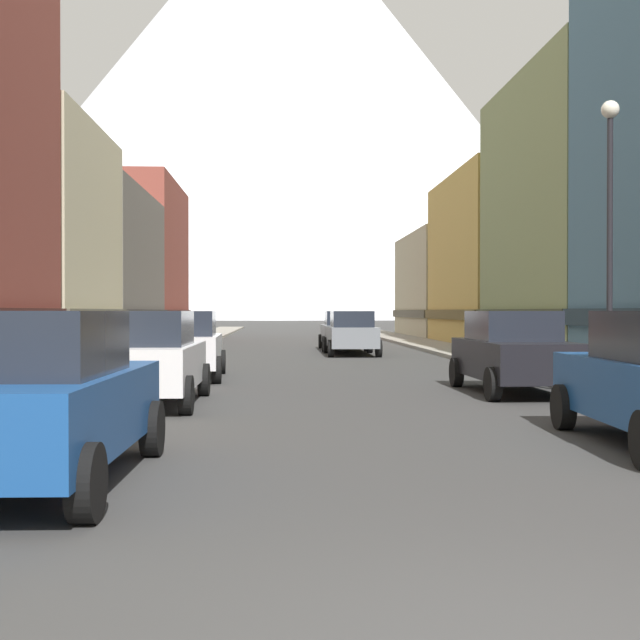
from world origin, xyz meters
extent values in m
cube|color=gray|center=(-6.25, 35.00, 0.07)|extent=(2.50, 100.00, 0.15)
cube|color=gray|center=(6.25, 35.00, 0.07)|extent=(2.50, 100.00, 0.15)
cube|color=#66605B|center=(-10.55, 36.13, 3.70)|extent=(6.11, 12.21, 7.40)
cube|color=#2D2B29|center=(-10.55, 36.13, 1.60)|extent=(6.41, 12.21, 0.50)
cube|color=brown|center=(-11.87, 48.40, 4.80)|extent=(8.74, 12.29, 9.59)
cube|color=#3B1B16|center=(-11.87, 48.40, 1.60)|extent=(9.04, 12.29, 0.50)
cube|color=#8C9966|center=(11.46, 27.19, 5.30)|extent=(7.92, 11.31, 10.60)
cube|color=#3F442D|center=(11.46, 27.19, 1.60)|extent=(8.22, 11.31, 0.50)
cube|color=#D8B259|center=(11.65, 39.64, 4.40)|extent=(8.30, 12.75, 8.81)
cube|color=brown|center=(11.65, 39.64, 1.60)|extent=(8.60, 12.75, 0.50)
cube|color=beige|center=(10.60, 53.51, 3.51)|extent=(6.20, 13.93, 7.02)
cube|color=#595444|center=(10.60, 53.51, 1.60)|extent=(6.50, 13.93, 0.50)
cube|color=#19478C|center=(-3.80, 4.69, 0.74)|extent=(1.92, 4.43, 0.80)
cube|color=#1E232D|center=(-3.80, 4.44, 1.46)|extent=(1.64, 2.23, 0.64)
cylinder|color=black|center=(-4.69, 6.36, 0.34)|extent=(0.23, 0.68, 0.68)
cylinder|color=black|center=(-2.85, 6.32, 0.34)|extent=(0.23, 0.68, 0.68)
cylinder|color=black|center=(-2.91, 3.02, 0.34)|extent=(0.23, 0.68, 0.68)
cube|color=silver|center=(-3.80, 12.10, 0.74)|extent=(1.86, 4.41, 0.80)
cube|color=#1E232D|center=(-3.80, 11.85, 1.46)|extent=(1.61, 2.21, 0.64)
cylinder|color=black|center=(-4.71, 13.76, 0.34)|extent=(0.22, 0.68, 0.68)
cylinder|color=black|center=(-2.87, 13.75, 0.34)|extent=(0.22, 0.68, 0.68)
cylinder|color=black|center=(-4.73, 10.46, 0.34)|extent=(0.22, 0.68, 0.68)
cylinder|color=black|center=(-2.89, 10.45, 0.34)|extent=(0.22, 0.68, 0.68)
cube|color=silver|center=(-3.80, 18.37, 0.74)|extent=(1.98, 4.46, 0.80)
cube|color=#1E232D|center=(-3.79, 18.12, 1.46)|extent=(1.67, 2.25, 0.64)
cylinder|color=black|center=(-4.77, 19.99, 0.34)|extent=(0.24, 0.69, 0.68)
cylinder|color=black|center=(-2.93, 20.05, 0.34)|extent=(0.24, 0.69, 0.68)
cylinder|color=black|center=(-4.67, 16.69, 0.34)|extent=(0.24, 0.69, 0.68)
cylinder|color=black|center=(-2.83, 16.76, 0.34)|extent=(0.24, 0.69, 0.68)
cylinder|color=black|center=(2.96, 8.39, 0.34)|extent=(0.25, 0.69, 0.68)
cube|color=black|center=(3.80, 14.03, 0.74)|extent=(1.88, 4.42, 0.80)
cube|color=#1E232D|center=(3.80, 14.28, 1.46)|extent=(1.62, 2.22, 0.64)
cylinder|color=black|center=(4.74, 12.39, 0.34)|extent=(0.23, 0.68, 0.68)
cylinder|color=black|center=(2.90, 12.37, 0.34)|extent=(0.23, 0.68, 0.68)
cylinder|color=black|center=(4.70, 15.69, 0.34)|extent=(0.23, 0.68, 0.68)
cylinder|color=black|center=(2.86, 15.67, 0.34)|extent=(0.23, 0.68, 0.68)
cube|color=slate|center=(1.60, 34.61, 0.74)|extent=(1.84, 4.40, 0.80)
cube|color=#1E232D|center=(1.60, 34.36, 1.46)|extent=(1.60, 2.20, 0.64)
cylinder|color=black|center=(0.68, 36.26, 0.34)|extent=(0.22, 0.68, 0.68)
cylinder|color=black|center=(2.52, 36.26, 0.34)|extent=(0.22, 0.68, 0.68)
cylinder|color=black|center=(0.68, 32.96, 0.34)|extent=(0.22, 0.68, 0.68)
cylinder|color=black|center=(2.52, 32.96, 0.34)|extent=(0.22, 0.68, 0.68)
cube|color=slate|center=(1.60, 30.08, 0.74)|extent=(1.84, 4.40, 0.80)
cube|color=#1E232D|center=(1.60, 29.83, 1.46)|extent=(1.60, 2.20, 0.64)
cylinder|color=black|center=(0.68, 31.73, 0.34)|extent=(0.22, 0.68, 0.68)
cylinder|color=black|center=(2.52, 31.73, 0.34)|extent=(0.22, 0.68, 0.68)
cylinder|color=black|center=(0.68, 28.43, 0.34)|extent=(0.22, 0.68, 0.68)
cylinder|color=black|center=(2.52, 28.43, 0.34)|extent=(0.22, 0.68, 0.68)
cylinder|color=black|center=(5.35, 12.69, 2.90)|extent=(0.12, 0.12, 5.50)
sphere|color=white|center=(5.35, 12.69, 5.83)|extent=(0.36, 0.36, 0.36)
cone|color=silver|center=(-1.95, 260.00, 69.02)|extent=(207.09, 207.09, 138.04)
camera|label=1|loc=(-1.29, -4.17, 1.78)|focal=47.90mm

